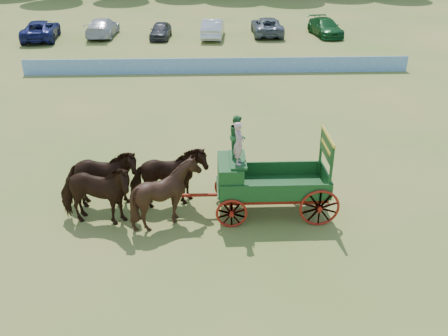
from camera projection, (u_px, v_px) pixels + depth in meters
ground at (259, 215)px, 17.88m from camera, size 160.00×160.00×0.00m
horse_lead_left at (95, 195)px, 16.86m from camera, size 2.91×1.65×2.32m
horse_lead_right at (101, 179)px, 17.84m from camera, size 2.77×1.29×2.32m
horse_wheel_left at (167, 193)px, 16.94m from camera, size 2.47×2.29×2.33m
horse_wheel_right at (168, 178)px, 17.92m from camera, size 2.95×1.82×2.32m
farm_dray at (253, 173)px, 17.36m from camera, size 6.00×2.00×3.64m
sponsor_banner at (218, 66)px, 33.65m from camera, size 26.00×0.08×1.05m
parked_cars at (133, 28)px, 43.51m from camera, size 37.40×6.94×1.63m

